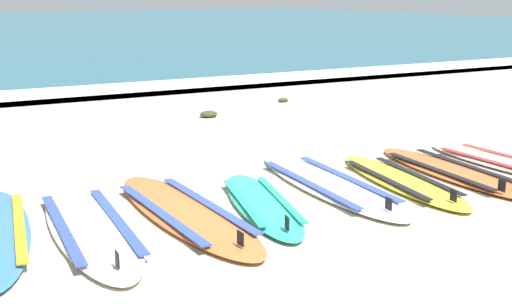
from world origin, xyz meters
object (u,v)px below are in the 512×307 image
surfboard_2 (185,212)px  surfboard_6 (453,171)px  surfboard_4 (328,184)px  surfboard_5 (401,180)px  surfboard_3 (262,204)px  surfboard_1 (90,227)px  surfboard_7 (502,163)px

surfboard_2 → surfboard_6: 3.08m
surfboard_4 → surfboard_5: (0.74, -0.26, 0.00)m
surfboard_3 → surfboard_6: same height
surfboard_4 → surfboard_6: bearing=-9.7°
surfboard_1 → surfboard_5: bearing=-2.8°
surfboard_5 → surfboard_7: 1.50m
surfboard_1 → surfboard_7: bearing=-1.7°
surfboard_2 → surfboard_6: (3.08, -0.12, 0.00)m
surfboard_6 → surfboard_1: bearing=177.9°
surfboard_2 → surfboard_4: bearing=4.5°
surfboard_1 → surfboard_7: size_ratio=1.18×
surfboard_1 → surfboard_2: same height
surfboard_6 → surfboard_7: same height
surfboard_5 → surfboard_6: same height
surfboard_1 → surfboard_7: 4.69m
surfboard_5 → surfboard_1: bearing=177.2°
surfboard_5 → surfboard_7: size_ratio=1.03×
surfboard_3 → surfboard_4: bearing=15.3°
surfboard_3 → surfboard_5: (1.64, -0.01, -0.00)m
surfboard_3 → surfboard_4: (0.90, 0.25, -0.00)m
surfboard_1 → surfboard_5: (3.19, -0.15, 0.00)m
surfboard_3 → surfboard_6: bearing=-0.1°
surfboard_2 → surfboard_4: size_ratio=1.00×
surfboard_4 → surfboard_1: bearing=-177.5°
surfboard_4 → surfboard_7: 2.26m
surfboard_1 → surfboard_6: size_ratio=1.06×
surfboard_1 → surfboard_3: size_ratio=1.22×
surfboard_1 → surfboard_2: 0.83m
surfboard_1 → surfboard_5: same height
surfboard_3 → surfboard_6: 2.37m
surfboard_5 → surfboard_4: bearing=160.6°
surfboard_3 → surfboard_5: size_ratio=0.93×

